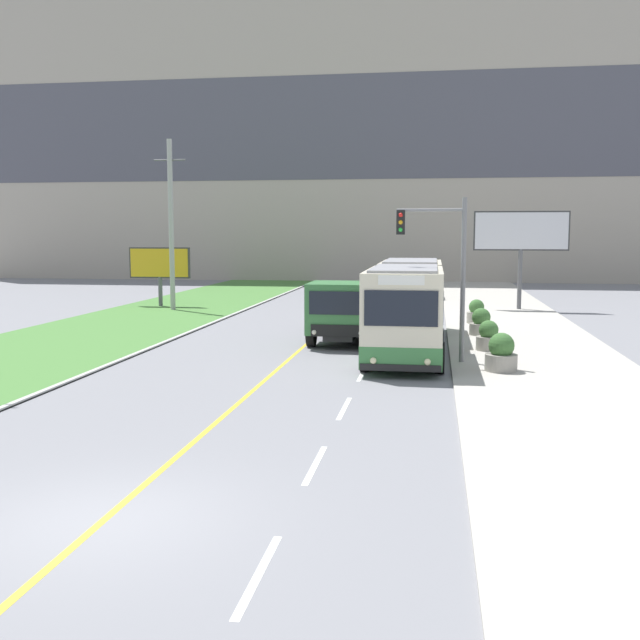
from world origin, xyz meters
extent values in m
plane|color=slate|center=(0.00, 0.00, 0.00)|extent=(300.00, 300.00, 0.00)
cube|color=gold|center=(0.00, 0.00, 0.00)|extent=(0.14, 140.00, 0.01)
cube|color=silver|center=(2.75, -1.40, 0.00)|extent=(0.12, 2.40, 0.01)
cube|color=silver|center=(2.75, 3.20, 0.00)|extent=(0.12, 2.40, 0.01)
cube|color=silver|center=(2.75, 7.80, 0.00)|extent=(0.12, 2.40, 0.01)
cube|color=silver|center=(2.75, 12.40, 0.00)|extent=(0.12, 2.40, 0.01)
cube|color=silver|center=(2.75, 17.00, 0.00)|extent=(0.12, 2.40, 0.01)
cube|color=silver|center=(2.75, 21.60, 0.00)|extent=(0.12, 2.40, 0.01)
cube|color=silver|center=(2.75, 26.20, 0.00)|extent=(0.12, 2.40, 0.01)
cube|color=silver|center=(2.75, 30.80, 0.00)|extent=(0.12, 2.40, 0.01)
cube|color=silver|center=(2.75, 35.40, 0.00)|extent=(0.12, 2.40, 0.01)
cube|color=silver|center=(2.75, 40.00, 0.00)|extent=(0.12, 2.40, 0.01)
cube|color=#A89E8E|center=(0.00, 60.36, 12.92)|extent=(80.00, 8.00, 25.84)
cube|color=#4C4C56|center=(0.00, 56.34, 13.57)|extent=(80.00, 0.04, 9.04)
cube|color=beige|center=(3.96, 14.40, 1.71)|extent=(2.45, 5.61, 2.87)
cube|color=#3D7F42|center=(3.96, 14.40, 0.62)|extent=(2.47, 5.63, 0.70)
cube|color=black|center=(3.96, 14.40, 2.14)|extent=(2.48, 5.16, 1.01)
cube|color=gray|center=(3.96, 14.40, 3.19)|extent=(2.08, 5.05, 0.08)
cube|color=beige|center=(3.96, 20.91, 1.71)|extent=(2.45, 5.61, 2.87)
cube|color=#3D7F42|center=(3.96, 20.91, 0.62)|extent=(2.47, 5.63, 0.70)
cube|color=black|center=(3.96, 20.91, 2.14)|extent=(2.48, 5.16, 1.01)
cube|color=gray|center=(3.96, 20.91, 3.19)|extent=(2.08, 5.05, 0.08)
cube|color=#474747|center=(3.96, 17.66, 1.71)|extent=(2.26, 0.90, 2.64)
cube|color=black|center=(3.96, 11.58, 2.14)|extent=(2.16, 0.04, 1.06)
cube|color=black|center=(3.96, 11.57, 0.38)|extent=(2.40, 0.06, 0.20)
sphere|color=#F4EAB2|center=(3.16, 11.56, 0.57)|extent=(0.20, 0.20, 0.20)
sphere|color=#F4EAB2|center=(4.76, 11.56, 0.57)|extent=(0.20, 0.20, 0.20)
cube|color=white|center=(3.96, 11.58, 2.97)|extent=(1.35, 0.04, 0.28)
cylinder|color=black|center=(2.79, 12.83, 0.50)|extent=(0.28, 1.00, 1.00)
cylinder|color=black|center=(5.13, 12.83, 0.50)|extent=(0.28, 1.00, 1.00)
cylinder|color=black|center=(2.79, 16.20, 0.50)|extent=(0.28, 1.00, 1.00)
cylinder|color=black|center=(5.13, 16.20, 0.50)|extent=(0.28, 1.00, 1.00)
cylinder|color=black|center=(2.79, 21.47, 0.50)|extent=(0.28, 1.00, 1.00)
cylinder|color=black|center=(5.13, 21.47, 0.50)|extent=(0.28, 1.00, 1.00)
cube|color=black|center=(1.43, 20.18, 0.45)|extent=(1.11, 6.96, 0.20)
cube|color=#38753D|center=(1.43, 17.97, 1.50)|extent=(2.47, 2.53, 1.91)
cube|color=black|center=(1.43, 16.68, 1.79)|extent=(2.10, 0.04, 0.86)
cube|color=black|center=(1.43, 16.67, 0.77)|extent=(1.98, 0.06, 0.44)
sphere|color=silver|center=(0.56, 16.66, 0.70)|extent=(0.18, 0.18, 0.18)
sphere|color=silver|center=(2.30, 16.66, 0.70)|extent=(0.18, 0.18, 0.18)
cube|color=slate|center=(1.43, 21.57, 0.61)|extent=(2.35, 4.18, 0.12)
cube|color=slate|center=(0.31, 21.57, 1.20)|extent=(0.12, 4.18, 1.30)
cube|color=slate|center=(2.55, 21.57, 1.20)|extent=(0.12, 4.18, 1.30)
cube|color=slate|center=(1.43, 19.54, 1.20)|extent=(2.35, 0.12, 1.30)
cube|color=slate|center=(1.43, 23.60, 1.20)|extent=(2.35, 0.12, 1.30)
cube|color=slate|center=(1.43, 19.54, 1.97)|extent=(2.35, 0.12, 0.24)
cylinder|color=black|center=(0.29, 17.71, 0.52)|extent=(0.30, 1.04, 1.04)
cylinder|color=black|center=(2.57, 17.71, 0.52)|extent=(0.30, 1.04, 1.04)
cylinder|color=black|center=(0.29, 21.78, 0.52)|extent=(0.30, 1.04, 1.04)
cylinder|color=black|center=(2.57, 21.78, 0.52)|extent=(0.30, 1.04, 1.04)
cube|color=silver|center=(4.34, 38.93, 0.49)|extent=(1.80, 4.30, 0.61)
cube|color=black|center=(4.34, 39.04, 1.12)|extent=(1.53, 2.36, 0.65)
cylinder|color=black|center=(3.53, 37.64, 0.31)|extent=(0.18, 0.62, 0.62)
cylinder|color=black|center=(5.15, 37.64, 0.31)|extent=(0.18, 0.62, 0.62)
cylinder|color=black|center=(3.53, 40.22, 0.31)|extent=(0.18, 0.62, 0.62)
cylinder|color=black|center=(5.15, 40.22, 0.31)|extent=(0.18, 0.62, 0.62)
cylinder|color=#9E9E99|center=(-9.65, 29.98, 4.74)|extent=(0.28, 0.28, 9.47)
cylinder|color=#4C4C4C|center=(-9.65, 29.98, 8.34)|extent=(1.80, 0.08, 0.08)
cylinder|color=slate|center=(5.85, 14.66, 2.74)|extent=(0.16, 0.16, 5.48)
cylinder|color=slate|center=(4.75, 14.66, 5.08)|extent=(2.20, 0.10, 0.10)
cube|color=black|center=(3.79, 14.66, 4.68)|extent=(0.28, 0.24, 0.80)
sphere|color=red|center=(3.79, 14.53, 4.92)|extent=(0.14, 0.14, 0.14)
sphere|color=orange|center=(3.79, 14.53, 4.68)|extent=(0.14, 0.14, 0.14)
sphere|color=green|center=(3.79, 14.53, 4.44)|extent=(0.14, 0.14, 0.14)
cylinder|color=#59595B|center=(9.66, 32.82, 1.72)|extent=(0.24, 0.24, 3.43)
cube|color=#333333|center=(9.66, 32.82, 4.45)|extent=(5.20, 0.20, 2.19)
cube|color=silver|center=(9.66, 32.71, 4.45)|extent=(5.04, 0.02, 2.03)
cylinder|color=#59595B|center=(-11.10, 31.89, 0.88)|extent=(0.24, 0.24, 1.76)
cube|color=#333333|center=(-11.10, 31.89, 2.59)|extent=(3.67, 0.20, 1.81)
cube|color=gold|center=(-11.10, 31.78, 2.59)|extent=(3.51, 0.02, 1.65)
cylinder|color=gray|center=(7.00, 13.16, 0.34)|extent=(1.00, 1.00, 0.52)
sphere|color=#3D6B33|center=(7.00, 13.16, 0.88)|extent=(0.80, 0.80, 0.80)
cylinder|color=gray|center=(6.90, 17.31, 0.33)|extent=(0.89, 0.89, 0.50)
sphere|color=#3D6B33|center=(6.90, 17.31, 0.82)|extent=(0.71, 0.71, 0.71)
cylinder|color=gray|center=(6.89, 21.47, 0.32)|extent=(0.97, 0.97, 0.48)
sphere|color=#3D6B33|center=(6.89, 21.47, 0.83)|extent=(0.77, 0.77, 0.77)
cylinder|color=gray|center=(6.92, 25.62, 0.34)|extent=(0.90, 0.90, 0.53)
sphere|color=#3D6B33|center=(6.92, 25.62, 0.85)|extent=(0.72, 0.72, 0.72)
camera|label=1|loc=(4.90, -10.30, 4.34)|focal=42.00mm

